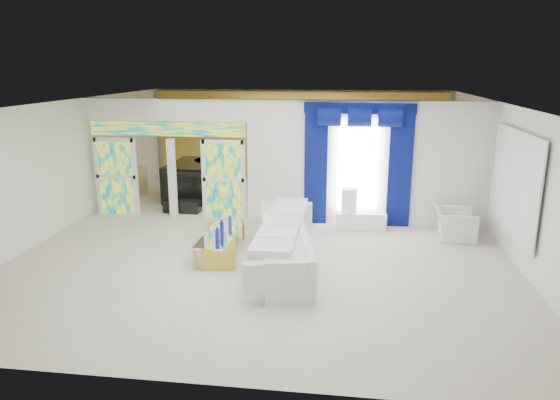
# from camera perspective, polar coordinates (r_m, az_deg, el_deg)

# --- Properties ---
(floor) EXTENTS (12.00, 12.00, 0.00)m
(floor) POSITION_cam_1_polar(r_m,az_deg,el_deg) (12.05, -0.66, -3.57)
(floor) COLOR #B7AF9E
(floor) RESTS_ON ground
(dividing_wall) EXTENTS (5.70, 0.18, 3.00)m
(dividing_wall) POSITION_cam_1_polar(r_m,az_deg,el_deg) (12.55, 9.77, 4.02)
(dividing_wall) COLOR white
(dividing_wall) RESTS_ON ground
(dividing_header) EXTENTS (4.30, 0.18, 0.55)m
(dividing_header) POSITION_cam_1_polar(r_m,az_deg,el_deg) (13.16, -12.61, 9.77)
(dividing_header) COLOR white
(dividing_header) RESTS_ON dividing_wall
(stained_panel_left) EXTENTS (0.95, 0.04, 2.00)m
(stained_panel_left) POSITION_cam_1_polar(r_m,az_deg,el_deg) (13.95, -17.73, 2.52)
(stained_panel_left) COLOR #994C3F
(stained_panel_left) RESTS_ON ground
(stained_panel_right) EXTENTS (0.95, 0.04, 2.00)m
(stained_panel_right) POSITION_cam_1_polar(r_m,az_deg,el_deg) (13.00, -6.27, 2.28)
(stained_panel_right) COLOR #994C3F
(stained_panel_right) RESTS_ON ground
(stained_transom) EXTENTS (4.00, 0.05, 0.35)m
(stained_transom) POSITION_cam_1_polar(r_m,az_deg,el_deg) (13.21, -12.50, 7.72)
(stained_transom) COLOR #994C3F
(stained_transom) RESTS_ON dividing_header
(window_pane) EXTENTS (1.00, 0.02, 2.30)m
(window_pane) POSITION_cam_1_polar(r_m,az_deg,el_deg) (12.45, 8.63, 3.75)
(window_pane) COLOR white
(window_pane) RESTS_ON dividing_wall
(blue_drape_left) EXTENTS (0.55, 0.10, 2.80)m
(blue_drape_left) POSITION_cam_1_polar(r_m,az_deg,el_deg) (12.45, 4.01, 3.65)
(blue_drape_left) COLOR #070344
(blue_drape_left) RESTS_ON ground
(blue_drape_right) EXTENTS (0.55, 0.10, 2.80)m
(blue_drape_right) POSITION_cam_1_polar(r_m,az_deg,el_deg) (12.49, 13.21, 3.33)
(blue_drape_right) COLOR #070344
(blue_drape_right) RESTS_ON ground
(blue_pelmet) EXTENTS (2.60, 0.12, 0.25)m
(blue_pelmet) POSITION_cam_1_polar(r_m,az_deg,el_deg) (12.24, 8.88, 10.04)
(blue_pelmet) COLOR #070344
(blue_pelmet) RESTS_ON dividing_wall
(wall_mirror) EXTENTS (0.04, 2.70, 1.90)m
(wall_mirror) POSITION_cam_1_polar(r_m,az_deg,el_deg) (11.07, 24.72, 1.71)
(wall_mirror) COLOR white
(wall_mirror) RESTS_ON ground
(gold_curtains) EXTENTS (9.70, 0.12, 2.90)m
(gold_curtains) POSITION_cam_1_polar(r_m,az_deg,el_deg) (17.45, 2.11, 7.21)
(gold_curtains) COLOR #B1852A
(gold_curtains) RESTS_ON ground
(white_sofa) EXTENTS (1.53, 4.00, 0.75)m
(white_sofa) POSITION_cam_1_polar(r_m,az_deg,el_deg) (10.16, 0.42, -4.91)
(white_sofa) COLOR silver
(white_sofa) RESTS_ON ground
(coffee_table) EXTENTS (0.97, 1.99, 0.42)m
(coffee_table) POSITION_cam_1_polar(r_m,az_deg,el_deg) (10.73, -6.58, -4.83)
(coffee_table) COLOR gold
(coffee_table) RESTS_ON ground
(console_table) EXTENTS (1.19, 0.47, 0.39)m
(console_table) POSITION_cam_1_polar(r_m,az_deg,el_deg) (12.43, 9.03, -2.25)
(console_table) COLOR white
(console_table) RESTS_ON ground
(table_lamp) EXTENTS (0.36, 0.36, 0.58)m
(table_lamp) POSITION_cam_1_polar(r_m,az_deg,el_deg) (12.29, 7.72, -0.05)
(table_lamp) COLOR white
(table_lamp) RESTS_ON console_table
(armchair) EXTENTS (0.93, 1.04, 0.64)m
(armchair) POSITION_cam_1_polar(r_m,az_deg,el_deg) (12.22, 18.88, -2.55)
(armchair) COLOR silver
(armchair) RESTS_ON ground
(grand_piano) EXTENTS (1.62, 2.10, 1.04)m
(grand_piano) POSITION_cam_1_polar(r_m,az_deg,el_deg) (15.27, -9.02, 2.21)
(grand_piano) COLOR black
(grand_piano) RESTS_ON ground
(piano_bench) EXTENTS (0.97, 0.40, 0.32)m
(piano_bench) POSITION_cam_1_polar(r_m,az_deg,el_deg) (13.87, -10.82, -0.68)
(piano_bench) COLOR black
(piano_bench) RESTS_ON ground
(tv_console) EXTENTS (0.62, 0.58, 0.81)m
(tv_console) POSITION_cam_1_polar(r_m,az_deg,el_deg) (16.12, -15.81, 2.08)
(tv_console) COLOR tan
(tv_console) RESTS_ON ground
(chandelier) EXTENTS (0.60, 0.60, 0.60)m
(chandelier) POSITION_cam_1_polar(r_m,az_deg,el_deg) (15.29, -7.53, 10.36)
(chandelier) COLOR gold
(chandelier) RESTS_ON ceiling
(decanters) EXTENTS (0.23, 1.09, 0.25)m
(decanters) POSITION_cam_1_polar(r_m,az_deg,el_deg) (10.59, -6.53, -3.30)
(decanters) COLOR navy
(decanters) RESTS_ON coffee_table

